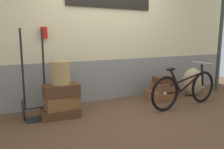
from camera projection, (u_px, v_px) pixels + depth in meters
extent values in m
cube|color=#513823|center=(124.00, 112.00, 3.95)|extent=(9.06, 5.20, 0.06)
cube|color=gray|center=(104.00, 79.00, 4.62)|extent=(7.06, 0.20, 0.85)
cube|color=beige|center=(104.00, 9.00, 4.37)|extent=(7.06, 0.20, 2.03)
cube|color=black|center=(111.00, 0.00, 4.28)|extent=(1.82, 0.04, 0.31)
cube|color=red|center=(44.00, 33.00, 3.79)|extent=(0.10, 0.08, 0.20)
cylinder|color=#2D382D|center=(221.00, 32.00, 5.15)|extent=(0.08, 0.08, 2.88)
cube|color=#4C2D19|center=(61.00, 112.00, 3.63)|extent=(0.66, 0.44, 0.15)
cube|color=brown|center=(62.00, 102.00, 3.60)|extent=(0.57, 0.37, 0.20)
cube|color=#4C2D19|center=(61.00, 90.00, 3.56)|extent=(0.58, 0.33, 0.21)
cube|color=brown|center=(161.00, 95.00, 4.59)|extent=(0.60, 0.44, 0.22)
cube|color=brown|center=(163.00, 86.00, 4.55)|extent=(0.49, 0.37, 0.15)
cube|color=#4C2D19|center=(164.00, 80.00, 4.53)|extent=(0.43, 0.29, 0.14)
cylinder|color=#A8844C|center=(60.00, 73.00, 3.52)|extent=(0.30, 0.30, 0.38)
torus|color=black|center=(23.00, 110.00, 3.48)|extent=(0.03, 0.33, 0.33)
torus|color=black|center=(48.00, 106.00, 3.65)|extent=(0.03, 0.33, 0.33)
cylinder|color=black|center=(36.00, 108.00, 3.56)|extent=(0.38, 0.02, 0.02)
cylinder|color=black|center=(23.00, 70.00, 3.38)|extent=(0.03, 0.11, 1.29)
cylinder|color=black|center=(44.00, 69.00, 3.52)|extent=(0.03, 0.11, 1.29)
cube|color=black|center=(37.00, 119.00, 3.49)|extent=(0.34, 0.22, 0.02)
ellipsoid|color=tan|center=(192.00, 82.00, 4.89)|extent=(0.47, 0.40, 0.63)
torus|color=black|center=(165.00, 94.00, 3.86)|extent=(0.64, 0.09, 0.64)
sphere|color=#B2B2B7|center=(165.00, 94.00, 3.86)|extent=(0.05, 0.05, 0.05)
torus|color=black|center=(203.00, 87.00, 4.38)|extent=(0.64, 0.09, 0.64)
sphere|color=#B2B2B7|center=(203.00, 87.00, 4.38)|extent=(0.05, 0.05, 0.05)
cube|color=black|center=(191.00, 82.00, 4.18)|extent=(0.58, 0.07, 0.33)
cube|color=black|center=(176.00, 81.00, 3.96)|extent=(0.31, 0.05, 0.44)
cube|color=black|center=(173.00, 93.00, 3.96)|extent=(0.40, 0.05, 0.04)
cube|color=black|center=(186.00, 79.00, 4.09)|extent=(0.85, 0.09, 0.19)
cube|color=black|center=(202.00, 76.00, 4.32)|extent=(0.11, 0.04, 0.47)
ellipsoid|color=black|center=(171.00, 69.00, 3.84)|extent=(0.23, 0.10, 0.06)
cylinder|color=#A5A5AD|center=(202.00, 63.00, 4.26)|extent=(0.06, 0.46, 0.02)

